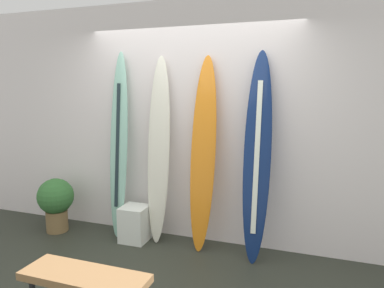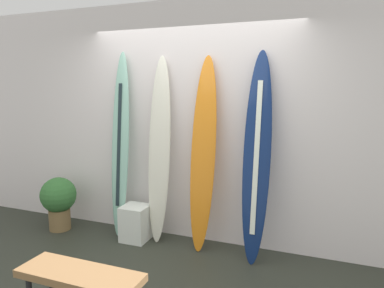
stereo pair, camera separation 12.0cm
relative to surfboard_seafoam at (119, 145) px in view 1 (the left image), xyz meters
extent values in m
cube|color=silver|center=(0.85, 0.28, 0.28)|extent=(7.20, 0.20, 2.80)
ellipsoid|color=#8BC4AF|center=(0.00, 0.00, 0.00)|extent=(0.24, 0.31, 2.25)
cube|color=#1A282D|center=(0.00, -0.03, 0.00)|extent=(0.05, 0.17, 1.48)
ellipsoid|color=silver|center=(0.52, 0.01, -0.03)|extent=(0.28, 0.30, 2.18)
ellipsoid|color=orange|center=(1.08, -0.02, -0.04)|extent=(0.30, 0.35, 2.17)
ellipsoid|color=navy|center=(1.68, -0.06, -0.02)|extent=(0.30, 0.43, 2.21)
cube|color=silver|center=(1.68, -0.09, -0.01)|extent=(0.06, 0.27, 1.56)
cube|color=white|center=(0.26, -0.13, -0.91)|extent=(0.31, 0.31, 0.42)
cylinder|color=olive|center=(-0.82, -0.20, -0.99)|extent=(0.27, 0.27, 0.27)
sphere|color=#346C33|center=(-0.82, -0.20, -0.66)|extent=(0.45, 0.45, 0.45)
cube|color=olive|center=(0.67, -1.65, -0.71)|extent=(0.98, 0.33, 0.06)
cylinder|color=black|center=(0.28, -1.53, -0.93)|extent=(0.04, 0.04, 0.39)
camera|label=1|loc=(2.25, -3.71, 0.70)|focal=33.31mm
camera|label=2|loc=(2.36, -3.67, 0.70)|focal=33.31mm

